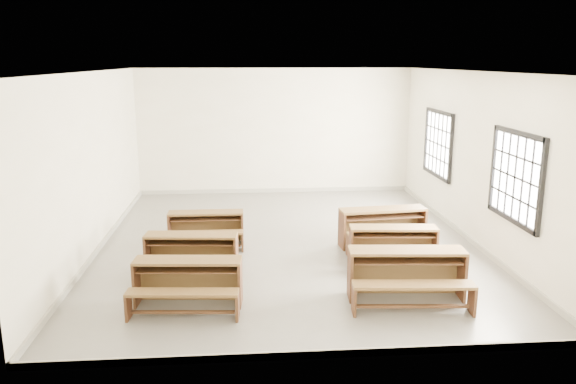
{
  "coord_description": "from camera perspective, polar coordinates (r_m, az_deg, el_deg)",
  "views": [
    {
      "loc": [
        -0.81,
        -10.13,
        3.4
      ],
      "look_at": [
        0.0,
        0.0,
        1.0
      ],
      "focal_mm": 35.0,
      "sensor_mm": 36.0,
      "label": 1
    }
  ],
  "objects": [
    {
      "name": "desk_set_3",
      "position": [
        8.32,
        11.99,
        -7.88
      ],
      "size": [
        1.73,
        0.99,
        0.75
      ],
      "rotation": [
        0.0,
        0.0,
        -0.08
      ],
      "color": "brown",
      "rests_on": "ground"
    },
    {
      "name": "desk_set_4",
      "position": [
        9.67,
        10.66,
        -5.13
      ],
      "size": [
        1.52,
        0.88,
        0.66
      ],
      "rotation": [
        0.0,
        0.0,
        -0.08
      ],
      "color": "brown",
      "rests_on": "ground"
    },
    {
      "name": "desk_set_1",
      "position": [
        9.23,
        -9.82,
        -5.97
      ],
      "size": [
        1.55,
        0.91,
        0.67
      ],
      "rotation": [
        0.0,
        0.0,
        -0.1
      ],
      "color": "brown",
      "rests_on": "ground"
    },
    {
      "name": "desk_set_2",
      "position": [
        10.64,
        -8.34,
        -3.42
      ],
      "size": [
        1.4,
        0.73,
        0.63
      ],
      "rotation": [
        0.0,
        0.0,
        -0.01
      ],
      "color": "brown",
      "rests_on": "ground"
    },
    {
      "name": "desk_set_5",
      "position": [
        10.56,
        9.67,
        -3.3
      ],
      "size": [
        1.68,
        0.99,
        0.72
      ],
      "rotation": [
        0.0,
        0.0,
        0.1
      ],
      "color": "brown",
      "rests_on": "ground"
    },
    {
      "name": "desk_set_0",
      "position": [
        8.09,
        -10.16,
        -8.74
      ],
      "size": [
        1.56,
        0.9,
        0.68
      ],
      "rotation": [
        0.0,
        0.0,
        -0.08
      ],
      "color": "brown",
      "rests_on": "ground"
    },
    {
      "name": "room",
      "position": [
        10.25,
        0.5,
        6.24
      ],
      "size": [
        8.5,
        8.5,
        3.2
      ],
      "color": "slate",
      "rests_on": "ground"
    }
  ]
}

